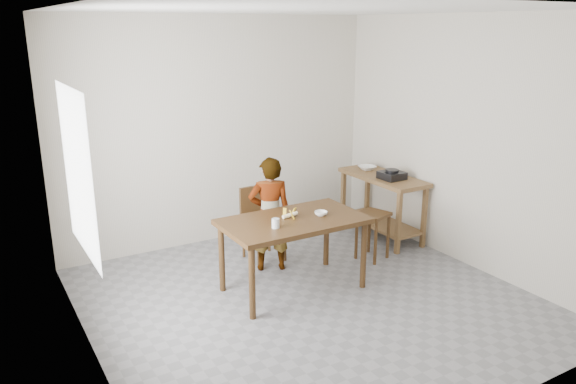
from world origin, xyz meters
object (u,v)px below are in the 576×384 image
dining_table (293,254)px  child (270,214)px  prep_counter (382,206)px  stool (372,236)px  dining_chair (264,225)px

dining_table → child: 0.61m
prep_counter → child: child is taller
stool → prep_counter: bearing=42.4°
prep_counter → dining_chair: 1.61m
dining_chair → stool: 1.24m
child → dining_chair: (0.07, 0.27, -0.21)m
stool → dining_table: bearing=-170.0°
prep_counter → dining_chair: bearing=175.7°
prep_counter → child: size_ratio=0.96×
dining_chair → stool: dining_chair is taller
prep_counter → child: 1.70m
stool → dining_chair: bearing=150.1°
prep_counter → dining_chair: dining_chair is taller
stool → child: bearing=163.2°
prep_counter → dining_table: bearing=-157.9°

